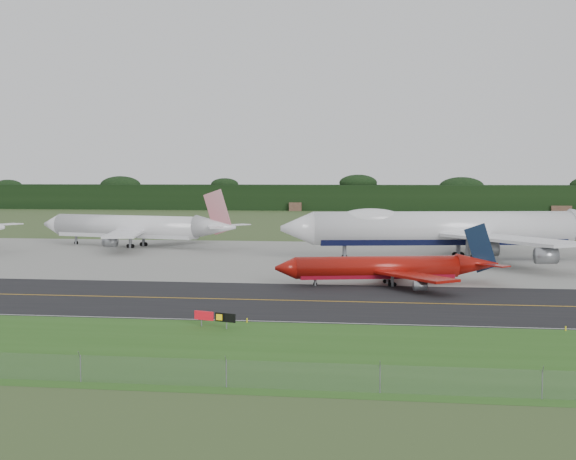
% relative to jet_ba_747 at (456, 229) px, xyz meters
% --- Properties ---
extents(ground, '(600.00, 600.00, 0.00)m').
position_rel_jet_ba_747_xyz_m(ground, '(-30.36, -51.78, -6.10)').
color(ground, '#334A22').
rests_on(ground, ground).
extents(grass_verge, '(400.00, 30.00, 0.01)m').
position_rel_jet_ba_747_xyz_m(grass_verge, '(-30.36, -86.78, -6.10)').
color(grass_verge, '#2A5719').
rests_on(grass_verge, ground).
extents(taxiway, '(400.00, 32.00, 0.02)m').
position_rel_jet_ba_747_xyz_m(taxiway, '(-30.36, -55.78, -6.09)').
color(taxiway, black).
rests_on(taxiway, ground).
extents(apron, '(400.00, 78.00, 0.01)m').
position_rel_jet_ba_747_xyz_m(apron, '(-30.36, -0.78, -6.10)').
color(apron, gray).
rests_on(apron, ground).
extents(taxiway_centreline, '(400.00, 0.40, 0.00)m').
position_rel_jet_ba_747_xyz_m(taxiway_centreline, '(-30.36, -55.78, -6.07)').
color(taxiway_centreline, orange).
rests_on(taxiway_centreline, taxiway).
extents(taxiway_edge_line, '(400.00, 0.25, 0.00)m').
position_rel_jet_ba_747_xyz_m(taxiway_edge_line, '(-30.36, -71.28, -6.07)').
color(taxiway_edge_line, silver).
rests_on(taxiway_edge_line, taxiway).
extents(perimeter_fence, '(320.00, 0.10, 320.00)m').
position_rel_jet_ba_747_xyz_m(perimeter_fence, '(-30.36, -99.78, -5.00)').
color(perimeter_fence, slate).
rests_on(perimeter_fence, ground).
extents(horizon_treeline, '(700.00, 25.00, 12.00)m').
position_rel_jet_ba_747_xyz_m(horizon_treeline, '(-30.36, 221.99, -0.63)').
color(horizon_treeline, black).
rests_on(horizon_treeline, ground).
extents(jet_ba_747, '(71.04, 58.06, 17.93)m').
position_rel_jet_ba_747_xyz_m(jet_ba_747, '(0.00, 0.00, 0.00)').
color(jet_ba_747, silver).
rests_on(jet_ba_747, ground).
extents(jet_red_737, '(34.30, 27.47, 9.34)m').
position_rel_jet_ba_747_xyz_m(jet_red_737, '(-12.46, -38.56, -3.52)').
color(jet_red_737, maroon).
rests_on(jet_red_737, ground).
extents(jet_star_tail, '(51.03, 41.92, 13.58)m').
position_rel_jet_ba_747_xyz_m(jet_star_tail, '(-71.47, 18.07, -1.58)').
color(jet_star_tail, silver).
rests_on(jet_star_tail, ground).
extents(taxiway_sign, '(4.95, 1.86, 1.72)m').
position_rel_jet_ba_747_xyz_m(taxiway_sign, '(-30.92, -75.80, -4.89)').
color(taxiway_sign, slate).
rests_on(taxiway_sign, ground).
extents(edge_marker_center, '(0.16, 0.16, 0.50)m').
position_rel_jet_ba_747_xyz_m(edge_marker_center, '(-27.99, -72.28, -5.85)').
color(edge_marker_center, yellow).
rests_on(edge_marker_center, ground).
extents(edge_marker_right, '(0.16, 0.16, 0.50)m').
position_rel_jet_ba_747_xyz_m(edge_marker_right, '(6.77, -72.28, -5.85)').
color(edge_marker_right, yellow).
rests_on(edge_marker_right, ground).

